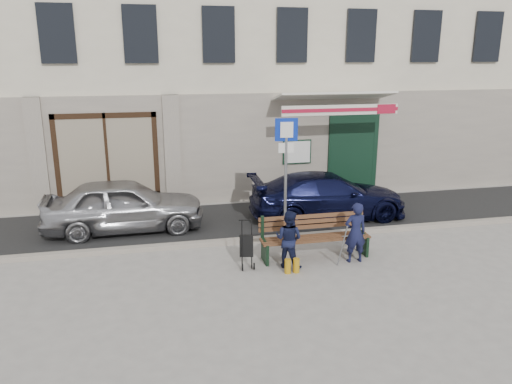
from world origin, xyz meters
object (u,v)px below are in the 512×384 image
object	(u,v)px
car_silver	(124,205)
bench	(313,238)
woman	(289,239)
parking_sign	(286,158)
car_navy	(328,196)
man	(355,233)
stroller	(246,247)

from	to	relation	value
car_silver	bench	size ratio (longest dim) A/B	1.63
woman	parking_sign	bearing A→B (deg)	-63.08
car_navy	man	xyz separation A→B (m)	(-0.48, -2.96, 0.04)
parking_sign	man	xyz separation A→B (m)	(1.03, -1.82, -1.29)
car_navy	bench	world-z (taller)	car_navy
bench	woman	distance (m)	0.76
car_silver	stroller	bearing A→B (deg)	-138.95
car_silver	bench	world-z (taller)	car_silver
bench	stroller	world-z (taller)	stroller
car_navy	parking_sign	distance (m)	2.31
stroller	parking_sign	bearing A→B (deg)	62.00
man	stroller	xyz separation A→B (m)	(-2.30, 0.24, -0.22)
car_navy	parking_sign	world-z (taller)	parking_sign
bench	man	size ratio (longest dim) A/B	1.83
car_silver	parking_sign	world-z (taller)	parking_sign
bench	parking_sign	bearing A→B (deg)	99.35
car_silver	man	bearing A→B (deg)	-123.26
car_navy	car_silver	bearing A→B (deg)	90.47
car_silver	parking_sign	size ratio (longest dim) A/B	1.36
parking_sign	stroller	xyz separation A→B (m)	(-1.27, -1.59, -1.51)
car_silver	man	distance (m)	5.73
car_silver	woman	bearing A→B (deg)	-132.65
car_navy	man	distance (m)	2.99
car_silver	car_navy	xyz separation A→B (m)	(5.33, -0.10, -0.05)
woman	bench	bearing A→B (deg)	-110.98
man	stroller	world-z (taller)	man
car_silver	woman	size ratio (longest dim) A/B	3.20
car_navy	man	size ratio (longest dim) A/B	3.22
car_navy	woman	xyz separation A→B (m)	(-1.93, -2.92, -0.00)
car_silver	bench	xyz separation A→B (m)	(4.05, -2.66, -0.21)
parking_sign	stroller	size ratio (longest dim) A/B	2.92
car_navy	bench	distance (m)	2.86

